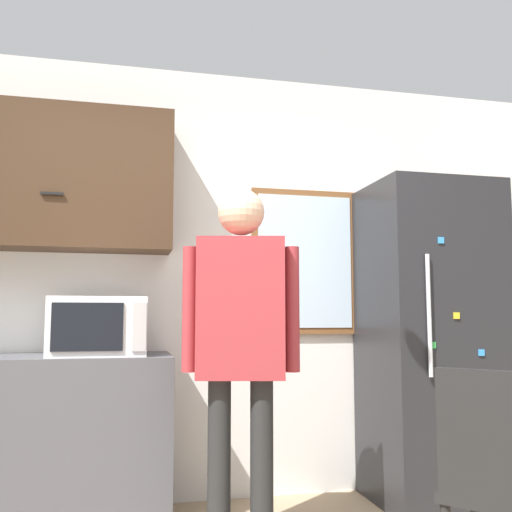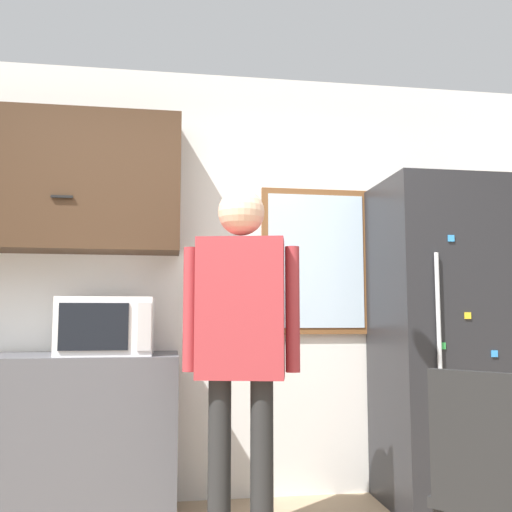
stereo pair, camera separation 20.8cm
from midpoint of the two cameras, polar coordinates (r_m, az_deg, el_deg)
back_wall at (r=3.64m, az=-7.97°, el=-2.29°), size 6.00×0.06×2.70m
microwave at (r=3.26m, az=-17.27°, el=-6.72°), size 0.51×0.41×0.32m
person at (r=2.77m, az=-3.70°, el=-7.04°), size 0.56×0.31×1.74m
refrigerator at (r=3.69m, az=15.48°, el=-8.12°), size 0.74×0.70×1.94m
chair at (r=2.43m, az=21.08°, el=-20.15°), size 0.61×0.61×0.92m
window at (r=3.74m, az=3.28°, el=-0.53°), size 0.71×0.05×0.95m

